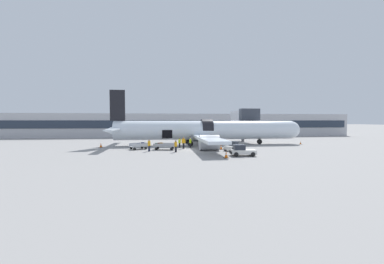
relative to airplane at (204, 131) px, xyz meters
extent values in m
plane|color=gray|center=(-2.31, -7.33, -2.53)|extent=(500.00, 500.00, 0.00)
cube|color=#B2B2B7|center=(-2.31, 25.50, 0.58)|extent=(96.09, 9.72, 6.22)
cube|color=#232D3D|center=(-2.31, 20.58, 0.89)|extent=(94.17, 0.16, 1.99)
cylinder|color=#4C4C51|center=(9.29, 5.89, -0.77)|extent=(0.60, 0.60, 3.52)
cube|color=silver|center=(9.29, 5.89, 2.40)|extent=(2.82, 8.46, 2.82)
cube|color=#333842|center=(9.29, 2.26, 2.40)|extent=(3.67, 1.60, 3.38)
cylinder|color=silver|center=(0.49, 0.00, 0.11)|extent=(31.97, 3.32, 3.32)
sphere|color=silver|center=(16.48, 0.00, 0.11)|extent=(3.16, 3.16, 3.16)
cone|color=silver|center=(-15.49, 0.00, 0.11)|extent=(3.82, 3.06, 3.06)
cylinder|color=black|center=(0.49, -0.03, 0.41)|extent=(1.92, 3.33, 3.33)
cube|color=black|center=(-14.87, 0.00, 4.38)|extent=(2.49, 0.28, 5.23)
cube|color=silver|center=(-14.78, -4.06, 0.44)|extent=(1.18, 8.13, 0.20)
cube|color=silver|center=(-14.78, 4.07, 0.44)|extent=(1.18, 8.13, 0.20)
cube|color=silver|center=(-0.78, -7.76, -0.81)|extent=(2.81, 14.52, 0.40)
cube|color=silver|center=(-0.78, 7.76, -0.81)|extent=(2.81, 14.52, 0.40)
cylinder|color=#B2B7BF|center=(-0.58, -7.76, -1.39)|extent=(2.86, 2.22, 2.22)
cylinder|color=#B2B7BF|center=(-0.58, 7.76, -1.39)|extent=(2.86, 2.22, 2.22)
cube|color=black|center=(-6.54, -1.64, -0.47)|extent=(1.70, 0.12, 1.40)
cylinder|color=#56565B|center=(10.41, 0.00, -1.39)|extent=(0.22, 0.22, 1.33)
sphere|color=black|center=(10.41, 0.00, -2.05)|extent=(0.96, 0.96, 0.96)
cylinder|color=#56565B|center=(-2.70, -2.36, -1.39)|extent=(0.22, 0.22, 1.33)
sphere|color=black|center=(-2.70, -2.36, -2.05)|extent=(0.96, 0.96, 0.96)
cylinder|color=#56565B|center=(-2.70, 2.36, -1.39)|extent=(0.22, 0.22, 1.33)
sphere|color=black|center=(-2.70, 2.36, -2.05)|extent=(0.96, 0.96, 0.96)
cube|color=silver|center=(2.61, -8.55, -2.05)|extent=(2.64, 2.50, 0.48)
cube|color=#232833|center=(2.93, -8.28, -1.52)|extent=(1.51, 1.51, 0.59)
cube|color=black|center=(3.57, -7.75, -2.15)|extent=(0.82, 0.94, 0.24)
sphere|color=black|center=(3.62, -8.48, -2.25)|extent=(0.56, 0.56, 0.56)
sphere|color=black|center=(2.85, -7.57, -2.25)|extent=(0.56, 0.56, 0.56)
sphere|color=black|center=(2.37, -9.53, -2.25)|extent=(0.56, 0.56, 0.56)
sphere|color=black|center=(1.60, -8.62, -2.25)|extent=(0.56, 0.56, 0.56)
cube|color=silver|center=(2.50, -13.60, -2.03)|extent=(3.12, 1.83, 0.53)
cube|color=#232833|center=(1.98, -13.54, -1.45)|extent=(1.47, 1.42, 0.63)
cube|color=black|center=(0.97, -13.43, -2.13)|extent=(0.27, 1.36, 0.26)
sphere|color=black|center=(1.57, -12.78, -2.25)|extent=(0.56, 0.56, 0.56)
sphere|color=black|center=(1.41, -14.20, -2.25)|extent=(0.56, 0.56, 0.56)
sphere|color=black|center=(3.58, -13.01, -2.25)|extent=(0.56, 0.56, 0.56)
sphere|color=black|center=(3.42, -14.43, -2.25)|extent=(0.56, 0.56, 0.56)
cube|color=#999BA0|center=(-7.03, -6.18, -2.00)|extent=(3.42, 1.93, 0.05)
cube|color=#999BA0|center=(-5.47, -6.47, -1.77)|extent=(0.31, 1.36, 0.41)
cube|color=#999BA0|center=(-7.15, -6.83, -1.77)|extent=(3.12, 0.63, 0.41)
cube|color=#999BA0|center=(-6.91, -5.54, -1.77)|extent=(3.12, 0.63, 0.41)
cube|color=#333338|center=(-5.00, -6.56, -2.23)|extent=(0.90, 0.24, 0.06)
sphere|color=black|center=(-6.04, -7.06, -2.33)|extent=(0.40, 0.40, 0.40)
sphere|color=black|center=(-5.80, -5.71, -2.33)|extent=(0.40, 0.40, 0.40)
sphere|color=black|center=(-8.27, -6.65, -2.33)|extent=(0.40, 0.40, 0.40)
sphere|color=black|center=(-8.02, -5.30, -2.33)|extent=(0.40, 0.40, 0.40)
cube|color=#14472D|center=(-8.12, -5.70, -1.78)|extent=(0.55, 0.32, 0.40)
cube|color=#4C1E1E|center=(-7.84, -5.99, -1.74)|extent=(0.47, 0.28, 0.48)
cube|color=olive|center=(-7.52, -6.22, -1.71)|extent=(0.47, 0.32, 0.54)
cube|color=#B7BABF|center=(-10.93, -5.25, -2.06)|extent=(2.85, 2.39, 0.05)
cube|color=#B7BABF|center=(-9.85, -4.68, -1.81)|extent=(0.70, 1.24, 0.45)
cube|color=#B7BABF|center=(-10.62, -5.83, -1.81)|extent=(2.19, 1.21, 0.45)
cube|color=#B7BABF|center=(-11.24, -4.67, -1.81)|extent=(2.19, 1.21, 0.45)
cube|color=#333338|center=(-9.43, -4.45, -2.26)|extent=(0.83, 0.49, 0.06)
sphere|color=black|center=(-9.83, -5.45, -2.33)|extent=(0.40, 0.40, 0.40)
sphere|color=black|center=(-10.48, -4.23, -2.33)|extent=(0.40, 0.40, 0.40)
sphere|color=black|center=(-11.38, -6.27, -2.33)|extent=(0.40, 0.40, 0.40)
sphere|color=black|center=(-12.02, -5.06, -2.33)|extent=(0.40, 0.40, 0.40)
cube|color=#2D2D33|center=(-11.36, -5.69, -1.87)|extent=(0.55, 0.46, 0.32)
cube|color=#1E2347|center=(-10.82, -5.38, -1.82)|extent=(0.46, 0.39, 0.43)
cube|color=#2D2D33|center=(-10.68, -4.88, -1.87)|extent=(0.52, 0.47, 0.32)
cube|color=#1E2347|center=(-10.32, -4.89, -1.77)|extent=(0.50, 0.49, 0.53)
cylinder|color=black|center=(-2.90, -3.98, -2.15)|extent=(0.29, 0.29, 0.76)
cylinder|color=#B7E019|center=(-2.90, -3.98, -1.47)|extent=(0.37, 0.37, 0.60)
sphere|color=tan|center=(-2.90, -3.98, -1.07)|extent=(0.21, 0.21, 0.21)
cylinder|color=#B7E019|center=(-2.91, -3.77, -1.54)|extent=(0.12, 0.12, 0.55)
cylinder|color=#B7E019|center=(-2.89, -4.19, -1.54)|extent=(0.12, 0.12, 0.55)
cylinder|color=#1E2338|center=(-9.19, -7.88, -2.13)|extent=(0.37, 0.37, 0.81)
cylinder|color=orange|center=(-9.19, -7.88, -1.40)|extent=(0.47, 0.47, 0.64)
sphere|color=#9E7556|center=(-9.19, -7.88, -0.97)|extent=(0.22, 0.22, 0.22)
cylinder|color=orange|center=(-9.12, -7.66, -1.47)|extent=(0.15, 0.15, 0.59)
cylinder|color=orange|center=(-9.25, -8.09, -1.47)|extent=(0.15, 0.15, 0.59)
cylinder|color=black|center=(-5.52, -9.18, -2.13)|extent=(0.36, 0.36, 0.80)
cylinder|color=orange|center=(-5.52, -9.18, -1.42)|extent=(0.46, 0.46, 0.63)
sphere|color=brown|center=(-5.52, -9.18, -1.00)|extent=(0.22, 0.22, 0.22)
cylinder|color=orange|center=(-5.47, -8.96, -1.49)|extent=(0.14, 0.14, 0.58)
cylinder|color=orange|center=(-5.58, -9.39, -1.49)|extent=(0.14, 0.14, 0.58)
cylinder|color=black|center=(-4.62, -3.80, -2.15)|extent=(0.39, 0.39, 0.76)
cylinder|color=#CCE523|center=(-4.62, -3.80, -1.48)|extent=(0.50, 0.50, 0.59)
sphere|color=#9E7556|center=(-4.62, -3.80, -1.07)|extent=(0.21, 0.21, 0.21)
cylinder|color=#CCE523|center=(-4.46, -3.66, -1.54)|extent=(0.16, 0.16, 0.55)
cylinder|color=#CCE523|center=(-4.77, -3.94, -1.54)|extent=(0.16, 0.16, 0.55)
cylinder|color=black|center=(-4.09, -5.06, -2.10)|extent=(0.32, 0.32, 0.85)
cylinder|color=orange|center=(-4.09, -5.06, -1.34)|extent=(0.41, 0.41, 0.67)
sphere|color=#9E7556|center=(-4.09, -5.06, -0.88)|extent=(0.24, 0.24, 0.24)
cylinder|color=orange|center=(-3.85, -5.05, -1.41)|extent=(0.13, 0.13, 0.62)
cylinder|color=orange|center=(-4.33, -5.06, -1.41)|extent=(0.13, 0.13, 0.62)
cube|color=black|center=(17.86, -1.02, -2.51)|extent=(0.45, 0.45, 0.03)
cone|color=orange|center=(17.86, -1.02, -2.25)|extent=(0.33, 0.33, 0.55)
cylinder|color=white|center=(17.86, -1.02, -2.22)|extent=(0.19, 0.19, 0.07)
cube|color=black|center=(-0.03, -14.97, -2.51)|extent=(0.59, 0.59, 0.03)
cone|color=orange|center=(-0.03, -14.97, -2.13)|extent=(0.44, 0.44, 0.80)
cylinder|color=white|center=(-0.03, -14.97, -2.09)|extent=(0.25, 0.25, 0.10)
cube|color=black|center=(1.38, -6.93, -2.51)|extent=(0.64, 0.64, 0.03)
cone|color=orange|center=(1.38, -6.93, -2.15)|extent=(0.47, 0.47, 0.77)
cylinder|color=white|center=(1.38, -6.93, -2.11)|extent=(0.27, 0.27, 0.09)
cube|color=black|center=(-17.23, -1.80, -2.51)|extent=(0.60, 0.60, 0.03)
cone|color=orange|center=(-17.23, -1.80, -2.16)|extent=(0.45, 0.45, 0.73)
cylinder|color=white|center=(-17.23, -1.80, -2.13)|extent=(0.26, 0.26, 0.09)
camera|label=1|loc=(-7.31, -41.22, 1.74)|focal=22.00mm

